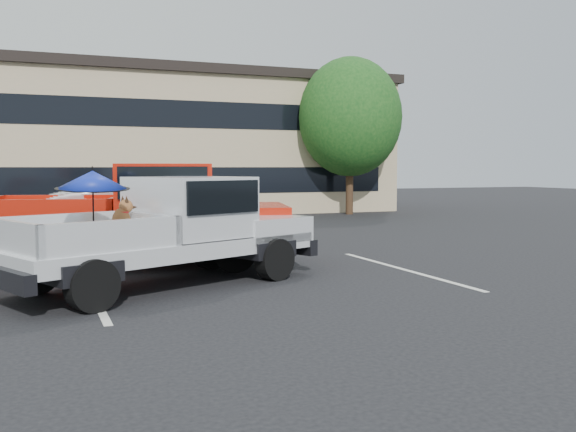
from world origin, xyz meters
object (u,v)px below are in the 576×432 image
Objects in this scene: tree_back at (230,123)px; red_pickup at (157,210)px; silver_pickup at (179,224)px; silver_sedan at (108,223)px; tree_right at (350,117)px.

tree_back is 1.05× the size of red_pickup.
silver_pickup reaches higher than silver_sedan.
silver_pickup is 1.31× the size of silver_sedan.
tree_back is 19.68m from silver_sedan.
tree_right is at bearing -69.44° from tree_back.
red_pickup is at bearing 65.35° from silver_pickup.
silver_pickup is 4.45m from silver_sedan.
silver_sedan is at bearing -115.21° from tree_back.
silver_pickup is at bearing -173.05° from silver_sedan.
tree_back is at bearing -27.73° from silver_sedan.
silver_sedan is (-0.73, 4.38, -0.30)m from silver_pickup.
silver_pickup is 2.28m from red_pickup.
tree_right reaches higher than silver_pickup.
tree_right is 1.13× the size of silver_pickup.
tree_back is at bearing 110.56° from tree_right.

